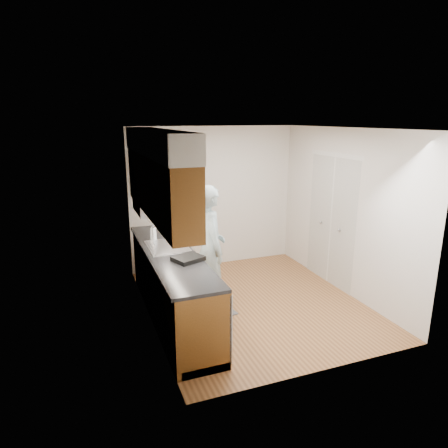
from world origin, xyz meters
name	(u,v)px	position (x,y,z in m)	size (l,w,h in m)	color
floor	(253,303)	(0.00, 0.00, 0.00)	(3.50, 3.50, 0.00)	#9A683A
ceiling	(257,128)	(0.00, 0.00, 2.50)	(3.50, 3.50, 0.00)	white
wall_left	(147,231)	(-1.50, 0.00, 1.25)	(0.02, 3.50, 2.50)	silver
wall_right	(344,212)	(1.50, 0.00, 1.25)	(0.02, 3.50, 2.50)	silver
wall_back	(214,198)	(0.00, 1.75, 1.25)	(3.00, 0.02, 2.50)	silver
counter	(172,283)	(-1.20, 0.00, 0.49)	(0.64, 2.80, 1.30)	brown
upper_cabinets	(157,175)	(-1.33, 0.05, 1.95)	(0.47, 2.80, 1.21)	brown
closet_door	(331,222)	(1.49, 0.30, 1.02)	(0.02, 1.22, 2.05)	silver
floor_mat	(211,307)	(-0.63, 0.08, 0.01)	(0.45, 0.77, 0.01)	#5C5C5F
person	(210,240)	(-0.63, 0.08, 1.01)	(0.70, 0.47, 1.99)	#A0BBC2
soap_bottle_a	(153,232)	(-1.32, 0.56, 1.07)	(0.10, 0.10, 0.25)	silver
soap_bottle_b	(164,229)	(-1.11, 0.82, 1.02)	(0.08, 0.08, 0.17)	silver
soda_can	(173,232)	(-1.00, 0.73, 0.99)	(0.06, 0.06, 0.11)	#AF371E
steel_can	(170,231)	(-1.03, 0.79, 1.00)	(0.06, 0.06, 0.11)	#A5A5AA
dish_rack	(188,258)	(-1.08, -0.41, 0.97)	(0.34, 0.28, 0.05)	black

